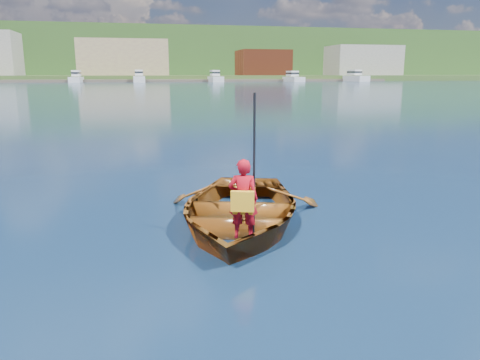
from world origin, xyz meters
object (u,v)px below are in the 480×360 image
(rowboat, at_px, (239,209))
(child_paddler, at_px, (243,199))
(dock, at_px, (161,81))
(marina_yachts, at_px, (149,78))

(rowboat, xyz_separation_m, child_paddler, (-0.12, -0.90, 0.43))
(rowboat, bearing_deg, dock, 87.77)
(marina_yachts, bearing_deg, child_paddler, -90.85)
(rowboat, height_order, dock, dock)
(dock, bearing_deg, rowboat, -92.23)
(rowboat, distance_m, marina_yachts, 143.22)
(child_paddler, height_order, marina_yachts, marina_yachts)
(child_paddler, xyz_separation_m, marina_yachts, (2.15, 144.11, 0.66))
(rowboat, bearing_deg, marina_yachts, 89.19)
(dock, bearing_deg, child_paddler, -92.26)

